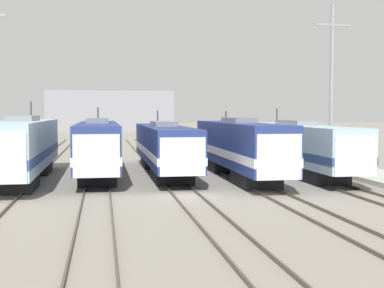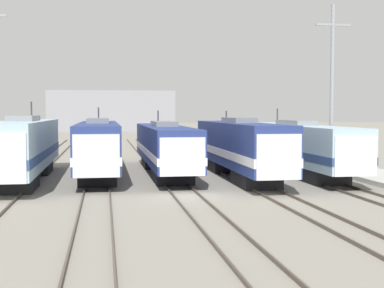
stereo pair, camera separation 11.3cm
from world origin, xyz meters
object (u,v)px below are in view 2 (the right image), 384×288
(catenary_tower_right, at_px, (332,86))
(locomotive_far_left, at_px, (23,148))
(locomotive_center_right, at_px, (240,147))
(locomotive_center, at_px, (165,147))
(locomotive_center_left, at_px, (98,146))
(locomotive_far_right, at_px, (298,146))

(catenary_tower_right, bearing_deg, locomotive_far_left, -175.98)
(locomotive_far_left, xyz_separation_m, locomotive_center_right, (14.57, -0.86, -0.07))
(locomotive_far_left, height_order, locomotive_center, locomotive_far_left)
(locomotive_center_right, bearing_deg, locomotive_far_left, 176.63)
(locomotive_center, xyz_separation_m, locomotive_center_right, (4.86, -3.56, 0.15))
(catenary_tower_right, bearing_deg, locomotive_center_left, 175.95)
(locomotive_far_right, xyz_separation_m, catenary_tower_right, (2.87, 0.60, 4.50))
(locomotive_far_right, bearing_deg, locomotive_center_left, 172.84)
(locomotive_center_left, height_order, locomotive_center_right, locomotive_center_left)
(locomotive_far_left, relative_size, locomotive_center_right, 1.02)
(locomotive_center, bearing_deg, locomotive_center_right, -36.24)
(locomotive_center, xyz_separation_m, locomotive_far_right, (9.71, -1.73, 0.04))
(locomotive_center_right, height_order, catenary_tower_right, catenary_tower_right)
(locomotive_far_right, relative_size, catenary_tower_right, 1.55)
(locomotive_center, distance_m, locomotive_far_right, 9.87)
(locomotive_center, distance_m, catenary_tower_right, 13.43)
(locomotive_center_left, bearing_deg, catenary_tower_right, -4.05)
(locomotive_center_left, bearing_deg, locomotive_center, -1.18)
(locomotive_center_left, xyz_separation_m, locomotive_center_right, (9.71, -3.66, 0.03))
(locomotive_center, bearing_deg, locomotive_center_left, 178.82)
(locomotive_center_left, relative_size, locomotive_far_right, 1.00)
(locomotive_center_right, bearing_deg, locomotive_far_right, 20.64)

